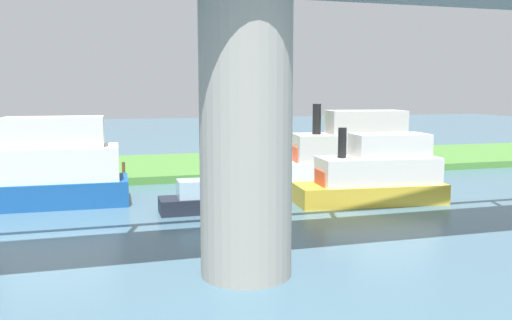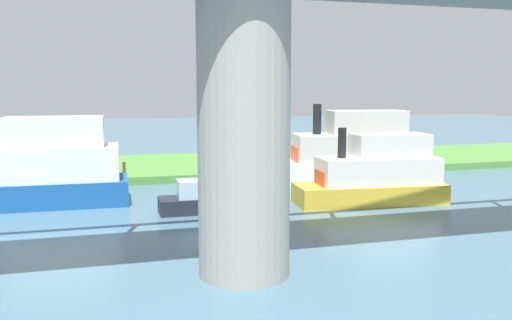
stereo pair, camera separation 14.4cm
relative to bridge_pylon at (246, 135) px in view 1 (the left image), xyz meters
name	(u,v)px [view 1 (the left image)]	position (x,y,z in m)	size (l,w,h in m)	color
ground_plane	(251,180)	(-5.11, -17.62, -4.53)	(160.00, 160.00, 0.00)	#476B7F
grassy_bank	(230,164)	(-5.11, -23.62, -4.28)	(80.00, 12.00, 0.50)	#4C8438
bridge_pylon	(246,135)	(0.00, 0.00, 0.00)	(2.91, 2.91, 9.07)	#9E998E
person_on_bank	(229,159)	(-4.12, -19.78, -3.33)	(0.51, 0.51, 1.39)	#2D334C
mooring_post	(124,168)	(3.03, -18.93, -3.62)	(0.20, 0.20, 0.83)	brown
motorboat_white	(36,170)	(7.60, -13.02, -2.68)	(9.85, 3.51, 4.99)	#195199
pontoon_yellow	(351,152)	(-11.42, -15.81, -2.67)	(10.21, 4.70, 5.03)	white
houseboat_blue	(205,200)	(-0.44, -9.27, -3.97)	(4.79, 1.76, 1.59)	#1E232D
skiff_small	(375,175)	(-9.39, -8.80, -3.05)	(8.03, 3.29, 4.00)	gold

